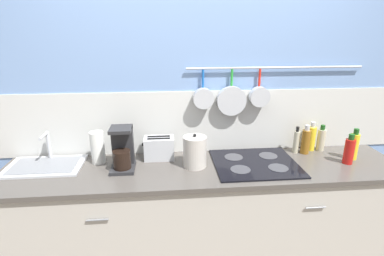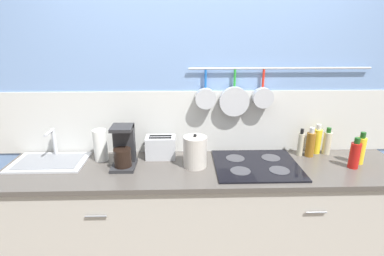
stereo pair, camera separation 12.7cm
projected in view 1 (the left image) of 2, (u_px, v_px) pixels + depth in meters
name	position (u px, v px, depth m)	size (l,w,h in m)	color
wall_back	(199.00, 107.00, 2.39)	(7.20, 0.15, 2.60)	#7293C6
cabinet_base	(204.00, 222.00, 2.33)	(2.90, 0.59, 0.87)	#B7B2A8
countertop	(204.00, 169.00, 2.19)	(2.94, 0.61, 0.03)	#4C4742
sink_basin	(45.00, 165.00, 2.19)	(0.53, 0.35, 0.23)	#B7BABF
paper_towel_roll	(98.00, 147.00, 2.23)	(0.10, 0.10, 0.24)	white
coffee_maker	(122.00, 151.00, 2.14)	(0.17, 0.22, 0.31)	#262628
toaster	(159.00, 148.00, 2.31)	(0.24, 0.14, 0.18)	#B7BABF
kettle	(195.00, 152.00, 2.17)	(0.17, 0.17, 0.25)	beige
cooktop	(255.00, 163.00, 2.24)	(0.61, 0.54, 0.01)	black
bottle_olive_oil	(296.00, 141.00, 2.42)	(0.05, 0.05, 0.22)	#BFB799
bottle_vinegar	(306.00, 141.00, 2.40)	(0.07, 0.07, 0.24)	#8C5919
bottle_cooking_wine	(311.00, 138.00, 2.47)	(0.07, 0.07, 0.24)	yellow
bottle_dish_soap	(321.00, 139.00, 2.46)	(0.06, 0.06, 0.22)	#BFB799
bottle_hot_sauce	(349.00, 151.00, 2.22)	(0.07, 0.07, 0.23)	red
bottle_sesame_oil	(354.00, 146.00, 2.29)	(0.07, 0.07, 0.25)	yellow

